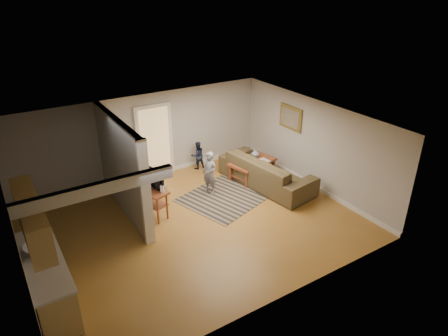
{
  "coord_description": "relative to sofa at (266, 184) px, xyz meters",
  "views": [
    {
      "loc": [
        -3.72,
        -7.22,
        5.43
      ],
      "look_at": [
        1.04,
        0.35,
        1.1
      ],
      "focal_mm": 32.0,
      "sensor_mm": 36.0,
      "label": 1
    }
  ],
  "objects": [
    {
      "name": "ground",
      "position": [
        -2.7,
        -0.72,
        0.0
      ],
      "size": [
        7.5,
        7.5,
        0.0
      ],
      "primitive_type": "plane",
      "color": "#976426",
      "rests_on": "ground"
    },
    {
      "name": "room_shell",
      "position": [
        -3.76,
        -0.29,
        1.46
      ],
      "size": [
        7.54,
        6.02,
        2.52
      ],
      "color": "#B8B5B1",
      "rests_on": "ground"
    },
    {
      "name": "area_rug",
      "position": [
        -1.2,
        0.06,
        0.01
      ],
      "size": [
        2.99,
        2.54,
        0.01
      ],
      "primitive_type": "cube",
      "rotation": [
        0.0,
        0.0,
        0.3
      ],
      "color": "black",
      "rests_on": "ground"
    },
    {
      "name": "sofa",
      "position": [
        0.0,
        0.0,
        0.0
      ],
      "size": [
        1.54,
        3.05,
        0.85
      ],
      "primitive_type": "imported",
      "rotation": [
        0.0,
        0.0,
        1.71
      ],
      "color": "#433A21",
      "rests_on": "ground"
    },
    {
      "name": "coffee_table",
      "position": [
        -0.05,
        0.6,
        0.42
      ],
      "size": [
        1.51,
        1.09,
        0.8
      ],
      "rotation": [
        0.0,
        0.0,
        0.24
      ],
      "color": "brown",
      "rests_on": "ground"
    },
    {
      "name": "tv_console",
      "position": [
        -3.44,
        0.3,
        0.68
      ],
      "size": [
        0.78,
        1.26,
        1.02
      ],
      "rotation": [
        0.0,
        0.0,
        0.31
      ],
      "color": "brown",
      "rests_on": "ground"
    },
    {
      "name": "speaker_left",
      "position": [
        -3.59,
        0.19,
        0.54
      ],
      "size": [
        0.14,
        0.14,
        1.08
      ],
      "primitive_type": "cube",
      "rotation": [
        0.0,
        0.0,
        -0.37
      ],
      "color": "black",
      "rests_on": "ground"
    },
    {
      "name": "speaker_right",
      "position": [
        -3.21,
        1.98,
        0.52
      ],
      "size": [
        0.11,
        0.11,
        1.04
      ],
      "primitive_type": "cube",
      "rotation": [
        0.0,
        0.0,
        -0.08
      ],
      "color": "black",
      "rests_on": "ground"
    },
    {
      "name": "toy_basket",
      "position": [
        -2.84,
        1.1,
        0.17
      ],
      "size": [
        0.47,
        0.47,
        0.42
      ],
      "color": "olive",
      "rests_on": "ground"
    },
    {
      "name": "child",
      "position": [
        -1.6,
        0.44,
        0.0
      ],
      "size": [
        0.43,
        0.52,
        1.21
      ],
      "primitive_type": "imported",
      "rotation": [
        0.0,
        0.0,
        -1.19
      ],
      "color": "gray",
      "rests_on": "ground"
    },
    {
      "name": "toddler",
      "position": [
        -1.14,
        1.98,
        0.0
      ],
      "size": [
        0.45,
        0.36,
        0.88
      ],
      "primitive_type": "imported",
      "rotation": [
        0.0,
        0.0,
        3.08
      ],
      "color": "#1C233C",
      "rests_on": "ground"
    }
  ]
}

